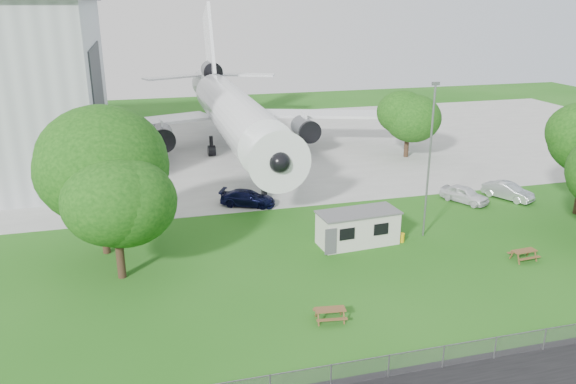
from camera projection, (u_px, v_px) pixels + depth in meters
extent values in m
plane|color=#317020|center=(355.00, 284.00, 36.99)|extent=(160.00, 160.00, 0.00)
cube|color=#B7B7B2|center=(246.00, 147.00, 71.74)|extent=(120.00, 46.00, 0.03)
cube|color=#2D3033|center=(100.00, 107.00, 60.86)|extent=(0.16, 16.00, 12.96)
cylinder|color=white|center=(235.00, 114.00, 65.96)|extent=(5.40, 34.00, 5.40)
cone|color=white|center=(272.00, 154.00, 48.58)|extent=(5.40, 5.50, 5.40)
cone|color=white|center=(211.00, 83.00, 84.90)|extent=(4.86, 9.00, 4.86)
cube|color=white|center=(126.00, 124.00, 66.22)|extent=(21.36, 10.77, 0.36)
cube|color=white|center=(327.00, 114.00, 72.32)|extent=(21.36, 10.77, 0.36)
cube|color=white|center=(209.00, 45.00, 83.07)|extent=(0.46, 9.96, 12.17)
cylinder|color=#515459|center=(163.00, 137.00, 64.10)|extent=(2.50, 4.20, 2.50)
cylinder|color=#515459|center=(305.00, 128.00, 68.25)|extent=(2.50, 4.20, 2.50)
cylinder|color=#515459|center=(211.00, 71.00, 83.34)|extent=(2.60, 4.50, 2.60)
cylinder|color=black|center=(264.00, 185.00, 53.04)|extent=(0.36, 0.36, 2.40)
cylinder|color=black|center=(211.00, 146.00, 67.44)|extent=(0.44, 0.44, 2.40)
cylinder|color=black|center=(257.00, 143.00, 68.81)|extent=(0.44, 0.44, 2.40)
cube|color=beige|center=(358.00, 228.00, 42.80)|extent=(6.18, 2.96, 2.50)
cube|color=#59595B|center=(358.00, 212.00, 42.38)|extent=(6.39, 3.18, 0.12)
cylinder|color=gold|center=(401.00, 238.00, 43.37)|extent=(0.50, 0.50, 0.70)
cube|color=gray|center=(424.00, 371.00, 28.31)|extent=(58.00, 0.04, 1.30)
cylinder|color=slate|center=(429.00, 163.00, 42.73)|extent=(0.16, 0.16, 12.00)
cylinder|color=#382619|center=(104.00, 229.00, 41.00)|extent=(0.56, 0.56, 3.81)
sphere|color=#2D6A18|center=(97.00, 168.00, 39.50)|extent=(9.30, 9.30, 9.30)
cylinder|color=#382619|center=(120.00, 258.00, 37.45)|extent=(0.56, 0.56, 2.85)
sphere|color=#2D6A18|center=(115.00, 209.00, 36.33)|extent=(7.17, 7.17, 7.17)
cylinder|color=#382619|center=(406.00, 146.00, 66.78)|extent=(0.56, 0.56, 2.79)
sphere|color=#2D6A18|center=(408.00, 117.00, 65.68)|extent=(6.81, 6.81, 6.81)
imported|color=silver|center=(464.00, 194.00, 51.79)|extent=(3.73, 4.81, 1.53)
imported|color=silver|center=(508.00, 191.00, 52.63)|extent=(3.55, 4.92, 1.54)
imported|color=black|center=(248.00, 198.00, 50.92)|extent=(5.38, 3.94, 1.45)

